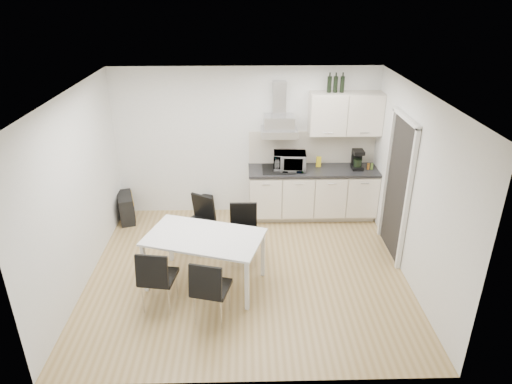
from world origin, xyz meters
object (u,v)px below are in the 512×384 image
chair_near_right (211,288)px  guitar_amp (126,208)px  floor_speaker (206,204)px  chair_far_left (197,226)px  kitchenette (315,173)px  chair_near_left (159,278)px  dining_table (204,241)px  chair_far_right (244,235)px

chair_near_right → guitar_amp: (-1.67, 2.62, -0.20)m
guitar_amp → floor_speaker: guitar_amp is taller
chair_far_left → chair_near_right: size_ratio=1.00×
kitchenette → floor_speaker: bearing=175.1°
chair_near_right → chair_far_left: bearing=116.4°
kitchenette → chair_near_left: kitchenette is taller
chair_near_left → chair_near_right: bearing=-10.8°
chair_near_right → dining_table: bearing=115.0°
chair_far_right → floor_speaker: (-0.68, 1.59, -0.28)m
chair_near_left → chair_near_right: size_ratio=1.00×
chair_near_right → kitchenette: bearing=73.5°
chair_near_right → floor_speaker: bearing=110.3°
chair_near_left → dining_table: bearing=50.5°
chair_far_left → chair_near_left: (-0.35, -1.34, 0.00)m
kitchenette → floor_speaker: 2.04m
chair_far_left → chair_far_right: size_ratio=1.00×
kitchenette → chair_far_left: (-1.96, -1.12, -0.39)m
chair_near_left → chair_far_left: bearing=84.0°
chair_near_left → chair_near_right: (0.68, -0.24, 0.00)m
kitchenette → chair_near_right: 3.18m
dining_table → floor_speaker: 2.20m
dining_table → guitar_amp: bearing=146.4°
chair_near_right → guitar_amp: size_ratio=1.43×
kitchenette → guitar_amp: bearing=-178.5°
chair_far_left → floor_speaker: (0.04, 1.29, -0.28)m
dining_table → chair_near_right: chair_near_right is taller
kitchenette → guitar_amp: size_ratio=4.09×
chair_near_left → chair_far_right: bearing=52.9°
guitar_amp → floor_speaker: size_ratio=1.87×
kitchenette → dining_table: kitchenette is taller
chair_near_left → guitar_amp: size_ratio=1.43×
dining_table → chair_near_left: chair_near_left is taller
chair_far_left → chair_near_left: bearing=107.1°
floor_speaker → chair_near_right: bearing=-61.4°
chair_far_right → chair_near_right: bearing=73.5°
chair_far_left → chair_near_right: same height
floor_speaker → guitar_amp: bearing=-146.8°
dining_table → chair_near_right: 0.78m
dining_table → chair_near_right: (0.13, -0.73, -0.24)m
kitchenette → chair_near_right: size_ratio=2.86×
chair_near_right → floor_speaker: size_ratio=2.67×
chair_far_left → guitar_amp: bearing=-5.9°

